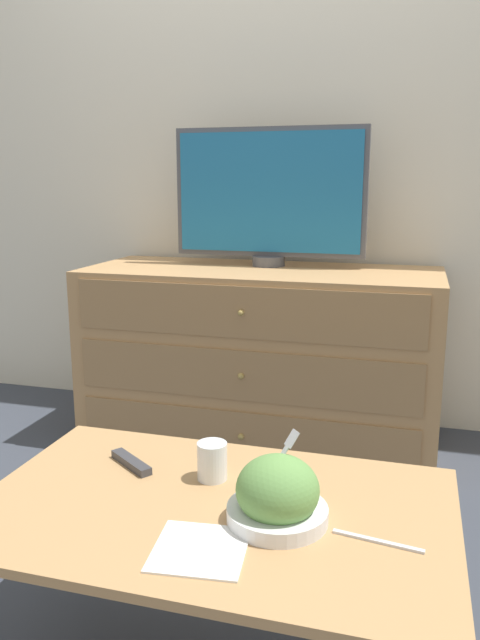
# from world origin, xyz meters

# --- Properties ---
(ground_plane) EXTENTS (12.00, 12.00, 0.00)m
(ground_plane) POSITION_xyz_m (0.00, 0.00, 0.00)
(ground_plane) COLOR #383D47
(wall_back) EXTENTS (12.00, 0.05, 2.60)m
(wall_back) POSITION_xyz_m (0.00, 0.03, 1.30)
(wall_back) COLOR silver
(wall_back) RESTS_ON ground_plane
(dresser) EXTENTS (1.43, 0.60, 0.72)m
(dresser) POSITION_xyz_m (-0.01, -0.32, 0.36)
(dresser) COLOR tan
(dresser) RESTS_ON ground_plane
(tv) EXTENTS (0.80, 0.14, 0.56)m
(tv) POSITION_xyz_m (0.00, -0.21, 1.02)
(tv) COLOR #515156
(tv) RESTS_ON dresser
(coffee_table) EXTENTS (0.98, 0.61, 0.42)m
(coffee_table) POSITION_xyz_m (0.22, -1.64, 0.37)
(coffee_table) COLOR tan
(coffee_table) RESTS_ON ground_plane
(takeout_bowl) EXTENTS (0.20, 0.20, 0.17)m
(takeout_bowl) POSITION_xyz_m (0.36, -1.67, 0.47)
(takeout_bowl) COLOR silver
(takeout_bowl) RESTS_ON coffee_table
(drink_cup) EXTENTS (0.07, 0.07, 0.09)m
(drink_cup) POSITION_xyz_m (0.19, -1.53, 0.46)
(drink_cup) COLOR #9E6638
(drink_cup) RESTS_ON coffee_table
(napkin) EXTENTS (0.18, 0.18, 0.00)m
(napkin) POSITION_xyz_m (0.25, -1.80, 0.42)
(napkin) COLOR white
(napkin) RESTS_ON coffee_table
(knife) EXTENTS (0.17, 0.04, 0.01)m
(knife) POSITION_xyz_m (0.56, -1.69, 0.42)
(knife) COLOR silver
(knife) RESTS_ON coffee_table
(remote_control) EXTENTS (0.13, 0.11, 0.02)m
(remote_control) POSITION_xyz_m (-0.02, -1.52, 0.43)
(remote_control) COLOR #38383D
(remote_control) RESTS_ON coffee_table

